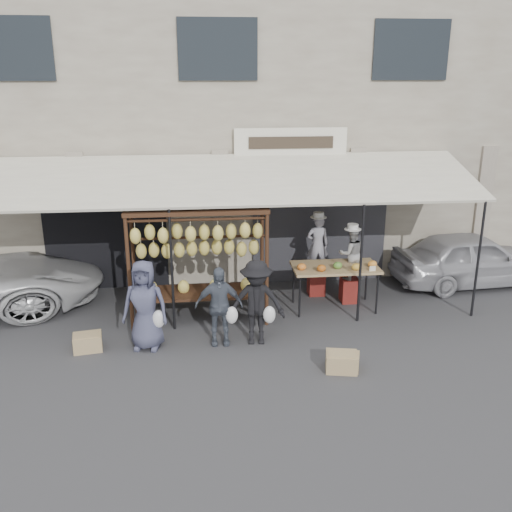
# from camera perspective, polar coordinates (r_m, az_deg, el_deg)

# --- Properties ---
(ground_plane) EXTENTS (90.00, 90.00, 0.00)m
(ground_plane) POSITION_cam_1_polar(r_m,az_deg,el_deg) (9.83, -2.43, -9.89)
(ground_plane) COLOR #2D2D30
(shophouse) EXTENTS (24.00, 6.15, 7.30)m
(shophouse) POSITION_cam_1_polar(r_m,az_deg,el_deg) (15.20, -4.19, 14.47)
(shophouse) COLOR #AAA490
(shophouse) RESTS_ON ground_plane
(awning) EXTENTS (10.00, 2.35, 2.92)m
(awning) POSITION_cam_1_polar(r_m,az_deg,el_deg) (11.14, -3.30, 7.55)
(awning) COLOR beige
(awning) RESTS_ON ground_plane
(banana_rack) EXTENTS (2.60, 0.90, 2.24)m
(banana_rack) POSITION_cam_1_polar(r_m,az_deg,el_deg) (10.62, -5.84, 1.36)
(banana_rack) COLOR black
(banana_rack) RESTS_ON ground_plane
(produce_table) EXTENTS (1.70, 0.90, 1.04)m
(produce_table) POSITION_cam_1_polar(r_m,az_deg,el_deg) (11.40, 7.97, -1.23)
(produce_table) COLOR #9E875A
(produce_table) RESTS_ON ground_plane
(vendor_left) EXTENTS (0.47, 0.32, 1.26)m
(vendor_left) POSITION_cam_1_polar(r_m,az_deg,el_deg) (12.03, 6.18, 1.12)
(vendor_left) COLOR #9594A2
(vendor_left) RESTS_ON stool_left
(vendor_right) EXTENTS (0.56, 0.45, 1.09)m
(vendor_right) POSITION_cam_1_polar(r_m,az_deg,el_deg) (11.76, 9.51, 0.23)
(vendor_right) COLOR #999999
(vendor_right) RESTS_ON stool_right
(customer_left) EXTENTS (0.86, 0.64, 1.59)m
(customer_left) POSITION_cam_1_polar(r_m,az_deg,el_deg) (9.93, -11.04, -4.84)
(customer_left) COLOR #41435C
(customer_left) RESTS_ON ground_plane
(customer_mid) EXTENTS (0.84, 0.36, 1.42)m
(customer_mid) POSITION_cam_1_polar(r_m,az_deg,el_deg) (9.95, -3.75, -5.00)
(customer_mid) COLOR #49515E
(customer_mid) RESTS_ON ground_plane
(customer_right) EXTENTS (1.03, 0.65, 1.53)m
(customer_right) POSITION_cam_1_polar(r_m,az_deg,el_deg) (9.93, 0.04, -4.68)
(customer_right) COLOR black
(customer_right) RESTS_ON ground_plane
(stool_left) EXTENTS (0.41, 0.41, 0.48)m
(stool_left) POSITION_cam_1_polar(r_m,az_deg,el_deg) (12.31, 6.04, -2.76)
(stool_left) COLOR maroon
(stool_left) RESTS_ON ground_plane
(stool_right) EXTENTS (0.39, 0.39, 0.50)m
(stool_right) POSITION_cam_1_polar(r_m,az_deg,el_deg) (12.03, 9.31, -3.38)
(stool_right) COLOR maroon
(stool_right) RESTS_ON ground_plane
(crate_near_a) EXTENTS (0.56, 0.46, 0.30)m
(crate_near_a) POSITION_cam_1_polar(r_m,az_deg,el_deg) (9.41, 8.55, -10.43)
(crate_near_a) COLOR tan
(crate_near_a) RESTS_ON ground_plane
(crate_near_b) EXTENTS (0.52, 0.45, 0.27)m
(crate_near_b) POSITION_cam_1_polar(r_m,az_deg,el_deg) (9.47, 8.90, -10.36)
(crate_near_b) COLOR tan
(crate_near_b) RESTS_ON ground_plane
(crate_far) EXTENTS (0.53, 0.44, 0.29)m
(crate_far) POSITION_cam_1_polar(r_m,az_deg,el_deg) (10.35, -16.49, -8.27)
(crate_far) COLOR tan
(crate_far) RESTS_ON ground_plane
(sedan) EXTENTS (3.66, 1.71, 1.21)m
(sedan) POSITION_cam_1_polar(r_m,az_deg,el_deg) (13.58, 20.84, -0.24)
(sedan) COLOR #A9A9AE
(sedan) RESTS_ON ground_plane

